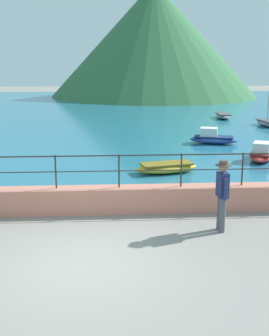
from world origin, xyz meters
The scene contains 11 objects.
ground_plane centered at (0.00, 0.00, 0.00)m, with size 120.00×120.00×0.00m, color gray.
promenade_wall centered at (0.00, 3.20, 0.35)m, with size 20.00×0.56×0.70m, color tan.
railing centered at (0.00, 3.20, 1.32)m, with size 18.44×0.04×0.90m.
lake_water centered at (0.00, 25.84, 0.03)m, with size 64.00×44.32×0.06m, color #236B89.
hill_main centered at (5.66, 41.19, 5.95)m, with size 22.37×22.37×11.90m, color #33663D.
person_walking centered at (3.25, 1.69, 0.98)m, with size 0.38×0.57×1.75m.
boat_1 centered at (2.64, 7.14, 0.26)m, with size 2.44×1.39×0.36m.
boat_2 centered at (8.48, 21.75, 0.26)m, with size 0.99×2.33×0.36m.
boat_3 centered at (10.29, 18.05, 0.26)m, with size 1.19×2.40×2.06m.
boat_4 centered at (5.62, 12.65, 0.33)m, with size 2.46×1.49×0.76m.
boat_7 centered at (6.77, 8.97, 0.33)m, with size 1.80×2.46×0.76m.
Camera 1 is at (0.55, -8.28, 4.06)m, focal length 47.55 mm.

